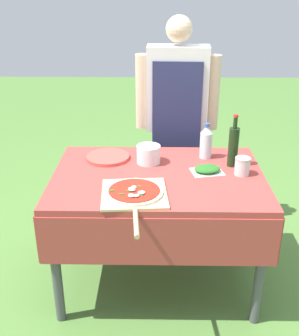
{
  "coord_description": "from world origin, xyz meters",
  "views": [
    {
      "loc": [
        -0.02,
        -2.21,
        1.8
      ],
      "look_at": [
        -0.05,
        0.0,
        0.79
      ],
      "focal_mm": 45.0,
      "sensor_mm": 36.0,
      "label": 1
    }
  ],
  "objects": [
    {
      "name": "oil_bottle",
      "position": [
        0.45,
        0.13,
        0.88
      ],
      "size": [
        0.06,
        0.06,
        0.32
      ],
      "color": "black",
      "rests_on": "prep_table"
    },
    {
      "name": "prep_table",
      "position": [
        0.0,
        0.0,
        0.65
      ],
      "size": [
        1.24,
        0.87,
        0.75
      ],
      "color": "#A83D38",
      "rests_on": "ground"
    },
    {
      "name": "herb_container",
      "position": [
        0.29,
        0.03,
        0.77
      ],
      "size": [
        0.2,
        0.17,
        0.04
      ],
      "rotation": [
        0.0,
        0.0,
        0.2
      ],
      "color": "silver",
      "rests_on": "prep_table"
    },
    {
      "name": "person_cook",
      "position": [
        0.13,
        0.71,
        0.93
      ],
      "size": [
        0.59,
        0.21,
        1.57
      ],
      "rotation": [
        0.0,
        0.0,
        3.09
      ],
      "color": "#333D56",
      "rests_on": "ground"
    },
    {
      "name": "ground_plane",
      "position": [
        0.0,
        0.0,
        0.0
      ],
      "size": [
        12.0,
        12.0,
        0.0
      ],
      "primitive_type": "plane",
      "color": "#517F38"
    },
    {
      "name": "mixing_tub",
      "position": [
        -0.06,
        0.17,
        0.81
      ],
      "size": [
        0.15,
        0.15,
        0.11
      ],
      "primitive_type": "cylinder",
      "color": "silver",
      "rests_on": "prep_table"
    },
    {
      "name": "sauce_jar",
      "position": [
        0.48,
        0.01,
        0.8
      ],
      "size": [
        0.09,
        0.09,
        0.1
      ],
      "color": "silver",
      "rests_on": "prep_table"
    },
    {
      "name": "plate_stack",
      "position": [
        -0.32,
        0.23,
        0.76
      ],
      "size": [
        0.27,
        0.27,
        0.02
      ],
      "color": "#DB4C42",
      "rests_on": "prep_table"
    },
    {
      "name": "water_bottle",
      "position": [
        0.3,
        0.26,
        0.86
      ],
      "size": [
        0.08,
        0.08,
        0.23
      ],
      "color": "silver",
      "rests_on": "prep_table"
    },
    {
      "name": "pizza_on_peel",
      "position": [
        -0.13,
        -0.27,
        0.77
      ],
      "size": [
        0.37,
        0.59,
        0.05
      ],
      "rotation": [
        0.0,
        0.0,
        0.08
      ],
      "color": "#D1B27F",
      "rests_on": "prep_table"
    }
  ]
}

